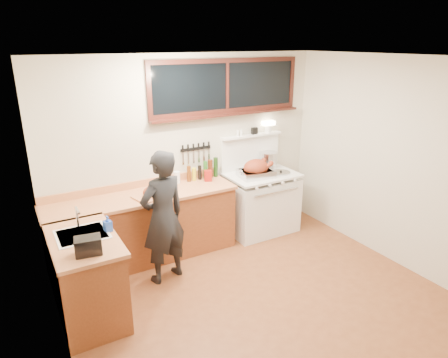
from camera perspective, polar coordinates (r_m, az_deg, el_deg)
ground_plane at (r=4.73m, az=4.78°, el=-16.53°), size 4.00×3.50×0.02m
room_shell at (r=4.00m, az=5.43°, el=3.16°), size 4.10×3.60×2.65m
counter_back at (r=5.32m, az=-11.30°, el=-6.73°), size 2.44×0.64×1.00m
counter_left at (r=4.44m, az=-19.01°, el=-13.15°), size 0.64×1.09×0.90m
sink_unit at (r=4.32m, az=-19.53°, el=-8.14°), size 0.50×0.45×0.37m
vintage_stove at (r=6.02m, az=5.23°, el=-3.12°), size 1.02×0.74×1.60m
back_window at (r=5.66m, az=0.49°, el=12.26°), size 2.32×0.13×0.77m
left_doorway at (r=3.08m, az=-21.23°, el=-14.93°), size 0.02×1.04×2.17m
knife_strip at (r=5.58m, az=-4.05°, el=4.23°), size 0.46×0.03×0.28m
man at (r=4.70m, az=-8.69°, el=-5.45°), size 0.66×0.52×1.61m
soap_bottle at (r=4.25m, az=-16.30°, el=-6.15°), size 0.09×0.09×0.17m
toaster at (r=3.88m, az=-18.83°, el=-9.01°), size 0.26×0.20×0.16m
cutting_board at (r=5.04m, az=-10.26°, el=-1.95°), size 0.49×0.41×0.14m
roast_turkey at (r=5.70m, az=4.63°, el=1.33°), size 0.53×0.42×0.26m
stockpot at (r=6.11m, az=6.31°, el=2.71°), size 0.34×0.34×0.25m
saucepan at (r=6.01m, az=4.14°, el=1.79°), size 0.15×0.27×0.11m
pot_lid at (r=5.92m, az=8.13°, el=0.94°), size 0.31×0.31×0.04m
coffee_tin at (r=5.52m, az=-2.31°, el=0.47°), size 0.12×0.11×0.15m
pitcher at (r=5.47m, az=-6.74°, el=0.24°), size 0.10×0.10×0.16m
bottle_cluster at (r=5.61m, az=-2.77°, el=1.25°), size 0.48×0.07×0.28m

